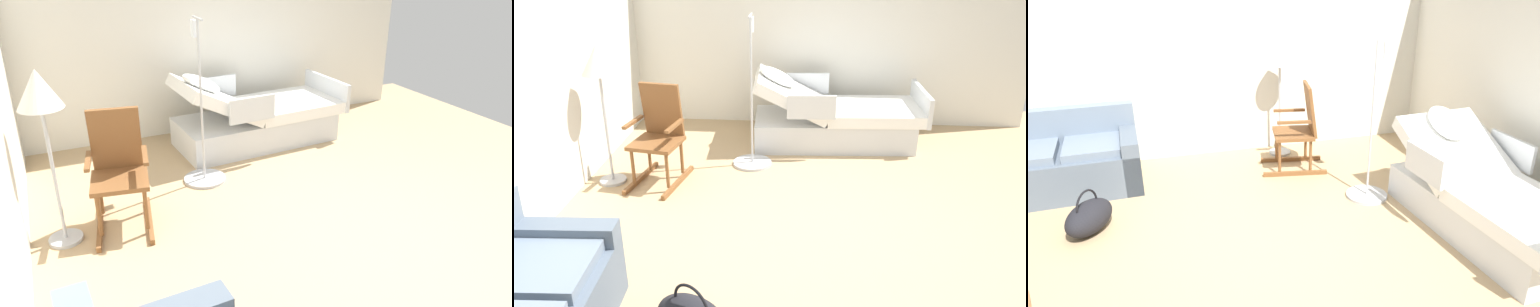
{
  "view_description": "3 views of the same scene",
  "coord_description": "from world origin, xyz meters",
  "views": [
    {
      "loc": [
        -3.02,
        2.28,
        2.31
      ],
      "look_at": [
        0.14,
        0.8,
        0.77
      ],
      "focal_mm": 33.37,
      "sensor_mm": 36.0,
      "label": 1
    },
    {
      "loc": [
        -4.12,
        0.24,
        2.48
      ],
      "look_at": [
        0.03,
        0.55,
        0.69
      ],
      "focal_mm": 36.45,
      "sensor_mm": 36.0,
      "label": 2
    },
    {
      "loc": [
        -0.84,
        -3.26,
        2.39
      ],
      "look_at": [
        0.27,
        0.49,
        0.77
      ],
      "focal_mm": 33.12,
      "sensor_mm": 36.0,
      "label": 3
    }
  ],
  "objects": [
    {
      "name": "couch",
      "position": [
        -1.82,
        1.97,
        0.31
      ],
      "size": [
        1.64,
        0.92,
        0.85
      ],
      "color": "slate",
      "rests_on": "ground"
    },
    {
      "name": "ground_plane",
      "position": [
        0.0,
        0.0,
        0.0
      ],
      "size": [
        7.0,
        7.0,
        0.0
      ],
      "primitive_type": "plane",
      "color": "tan"
    },
    {
      "name": "iv_pole",
      "position": [
        1.32,
        0.85,
        0.25
      ],
      "size": [
        0.44,
        0.44,
        1.69
      ],
      "color": "#B2B5BA",
      "rests_on": "ground"
    },
    {
      "name": "back_wall",
      "position": [
        0.0,
        2.63,
        1.35
      ],
      "size": [
        5.8,
        0.1,
        2.7
      ],
      "primitive_type": "cube",
      "color": "silver",
      "rests_on": "ground"
    },
    {
      "name": "hospital_bed",
      "position": [
        2.06,
        -0.09,
        0.3
      ],
      "size": [
        1.09,
        2.12,
        1.02
      ],
      "color": "silver",
      "rests_on": "ground"
    },
    {
      "name": "floor_lamp",
      "position": [
        0.75,
        2.3,
        1.23
      ],
      "size": [
        0.34,
        0.34,
        1.48
      ],
      "color": "#B2B5BA",
      "rests_on": "ground"
    },
    {
      "name": "rocking_chair",
      "position": [
        0.85,
        1.78,
        0.5
      ],
      "size": [
        0.83,
        0.6,
        1.05
      ],
      "color": "brown",
      "rests_on": "ground"
    },
    {
      "name": "duffel_bag",
      "position": [
        -1.5,
        0.94,
        0.15
      ],
      "size": [
        0.56,
        0.64,
        0.43
      ],
      "color": "black",
      "rests_on": "ground"
    }
  ]
}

